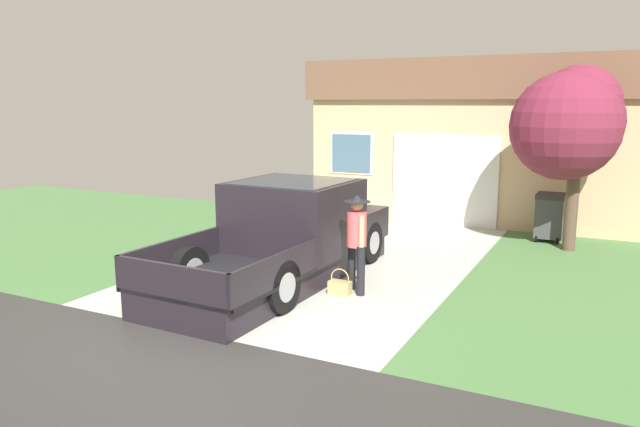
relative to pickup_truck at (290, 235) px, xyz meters
name	(u,v)px	position (x,y,z in m)	size (l,w,h in m)	color
ground	(88,394)	(0.24, -4.83, -0.76)	(29.20, 18.60, 0.18)	#B4B9AE
pickup_truck	(290,235)	(0.00, 0.00, 0.00)	(2.19, 5.33, 1.69)	black
person_with_hat	(357,236)	(1.44, -0.36, 0.20)	(0.43, 0.43, 1.61)	black
handbag	(340,287)	(1.26, -0.62, -0.61)	(0.35, 0.19, 0.44)	tan
house_with_garage	(502,136)	(2.06, 8.85, 1.36)	(9.38, 6.62, 4.15)	#D5B388
front_yard_tree	(571,121)	(4.19, 4.27, 1.94)	(2.21, 2.40, 3.82)	brown
wheeled_trash_bin	(550,215)	(3.85, 4.97, -0.17)	(0.60, 0.72, 1.06)	#424247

